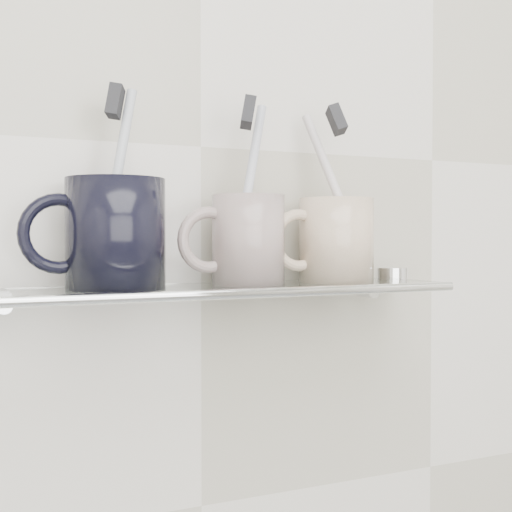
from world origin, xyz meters
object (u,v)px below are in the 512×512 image
mug_left (116,234)px  shelf_glass (223,290)px  mug_right (336,240)px  mug_center (248,240)px

mug_left → shelf_glass: bearing=-14.8°
mug_left → mug_right: bearing=-12.2°
mug_left → mug_center: size_ratio=1.13×
mug_left → mug_center: (0.14, 0.00, -0.01)m
shelf_glass → mug_right: 0.15m
shelf_glass → mug_center: size_ratio=5.28×
mug_left → mug_center: mug_left is taller
shelf_glass → mug_left: mug_left is taller
shelf_glass → mug_left: (-0.11, 0.00, 0.06)m
mug_center → mug_right: (0.11, 0.00, -0.00)m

